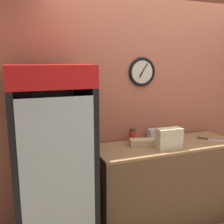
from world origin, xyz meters
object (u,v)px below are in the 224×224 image
condiment_jar (133,136)px  beverage_cooler (51,155)px  chefs_knife (208,139)px  sandwich_stack_top (169,132)px  sandwich_stack_middle (169,139)px  napkin_dispenser (153,134)px  sandwich_stack_bottom (169,145)px  sandwich_flat_left (143,143)px

condiment_jar → beverage_cooler: bearing=-166.5°
chefs_knife → condiment_jar: size_ratio=1.76×
sandwich_stack_top → chefs_knife: size_ratio=1.01×
sandwich_stack_middle → chefs_knife: (0.59, 0.11, -0.10)m
condiment_jar → chefs_knife: bearing=-14.2°
condiment_jar → sandwich_stack_middle: bearing=-50.7°
condiment_jar → napkin_dispenser: bearing=5.1°
beverage_cooler → condiment_jar: (0.92, 0.22, 0.02)m
beverage_cooler → sandwich_stack_bottom: bearing=-4.9°
sandwich_flat_left → condiment_jar: size_ratio=1.91×
sandwich_stack_bottom → sandwich_flat_left: 0.28m
sandwich_flat_left → sandwich_stack_middle: bearing=-39.1°
chefs_knife → sandwich_stack_bottom: bearing=-170.0°
chefs_knife → condiment_jar: 0.89m
sandwich_stack_top → chefs_knife: 0.63m
beverage_cooler → sandwich_flat_left: 0.98m
sandwich_stack_top → napkin_dispenser: size_ratio=2.25×
sandwich_stack_middle → napkin_dispenser: sandwich_stack_middle is taller
sandwich_flat_left → condiment_jar: 0.16m
sandwich_stack_top → condiment_jar: sandwich_stack_top is taller
sandwich_stack_middle → sandwich_stack_top: sandwich_stack_top is taller
beverage_cooler → napkin_dispenser: size_ratio=15.01×
sandwich_stack_bottom → chefs_knife: (0.59, 0.11, -0.03)m
beverage_cooler → sandwich_stack_bottom: size_ratio=6.68×
napkin_dispenser → beverage_cooler: bearing=-168.4°
beverage_cooler → chefs_knife: beverage_cooler is taller
chefs_knife → condiment_jar: bearing=165.8°
sandwich_flat_left → sandwich_stack_top: bearing=-39.1°
sandwich_stack_bottom → condiment_jar: bearing=129.3°
sandwich_stack_middle → beverage_cooler: bearing=175.1°
chefs_knife → condiment_jar: condiment_jar is taller
condiment_jar → napkin_dispenser: condiment_jar is taller
sandwich_stack_top → chefs_knife: (0.59, 0.11, -0.17)m
sandwich_stack_top → condiment_jar: 0.43m
sandwich_stack_bottom → sandwich_stack_middle: 0.07m
chefs_knife → napkin_dispenser: size_ratio=2.24×
sandwich_stack_bottom → sandwich_stack_top: 0.14m
sandwich_stack_top → condiment_jar: (-0.26, 0.32, -0.11)m
sandwich_stack_top → napkin_dispenser: 0.37m
sandwich_stack_bottom → beverage_cooler: bearing=175.1°
beverage_cooler → sandwich_stack_bottom: beverage_cooler is taller
beverage_cooler → condiment_jar: bearing=13.5°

